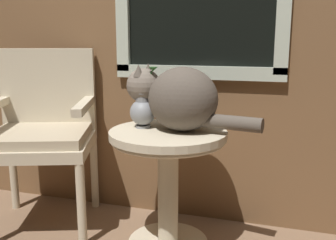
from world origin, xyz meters
name	(u,v)px	position (x,y,z in m)	size (l,w,h in m)	color
wicker_side_table	(168,166)	(0.12, 0.27, 0.42)	(0.55, 0.55, 0.59)	beige
wicker_chair	(43,126)	(-0.61, 0.35, 0.54)	(0.66, 0.66, 0.95)	beige
cat	(179,98)	(0.16, 0.30, 0.74)	(0.66, 0.34, 0.30)	brown
pewter_vase_with_ivy	(143,109)	(-0.01, 0.30, 0.68)	(0.14, 0.12, 0.29)	gray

